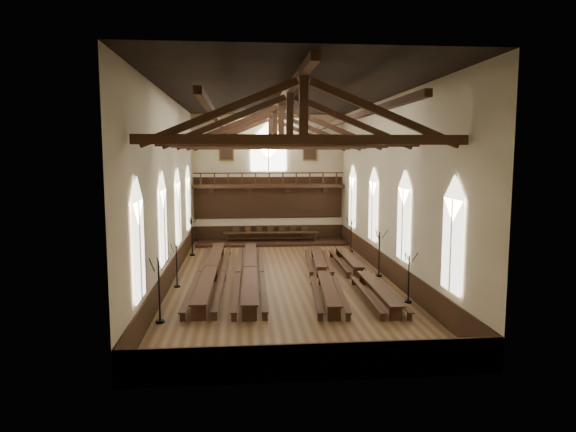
# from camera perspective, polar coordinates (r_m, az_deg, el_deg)

# --- Properties ---
(ground) EXTENTS (26.00, 26.00, 0.00)m
(ground) POSITION_cam_1_polar(r_m,az_deg,el_deg) (28.72, -0.75, -7.01)
(ground) COLOR brown
(ground) RESTS_ON ground
(room_walls) EXTENTS (26.00, 26.00, 26.00)m
(room_walls) POSITION_cam_1_polar(r_m,az_deg,el_deg) (27.88, -0.77, 5.99)
(room_walls) COLOR beige
(room_walls) RESTS_ON ground
(wainscot_band) EXTENTS (12.00, 26.00, 1.20)m
(wainscot_band) POSITION_cam_1_polar(r_m,az_deg,el_deg) (28.58, -0.75, -5.84)
(wainscot_band) COLOR #311D0E
(wainscot_band) RESTS_ON ground
(side_windows) EXTENTS (11.85, 19.80, 4.50)m
(side_windows) POSITION_cam_1_polar(r_m,az_deg,el_deg) (28.06, -0.76, 0.43)
(side_windows) COLOR white
(side_windows) RESTS_ON room_walls
(end_window) EXTENTS (2.80, 0.12, 3.80)m
(end_window) POSITION_cam_1_polar(r_m,az_deg,el_deg) (40.75, -2.19, 7.34)
(end_window) COLOR white
(end_window) RESTS_ON room_walls
(minstrels_gallery) EXTENTS (11.80, 1.24, 3.70)m
(minstrels_gallery) POSITION_cam_1_polar(r_m,az_deg,el_deg) (40.62, -2.15, 2.66)
(minstrels_gallery) COLOR #3C2013
(minstrels_gallery) RESTS_ON room_walls
(portraits) EXTENTS (7.75, 0.09, 1.45)m
(portraits) POSITION_cam_1_polar(r_m,az_deg,el_deg) (40.75, -2.19, 7.17)
(portraits) COLOR brown
(portraits) RESTS_ON room_walls
(roof_trusses) EXTENTS (11.70, 25.70, 2.80)m
(roof_trusses) POSITION_cam_1_polar(r_m,az_deg,el_deg) (27.91, -0.78, 9.59)
(roof_trusses) COLOR #3C2013
(roof_trusses) RESTS_ON room_walls
(refectory_row_a) EXTENTS (1.73, 14.79, 0.79)m
(refectory_row_a) POSITION_cam_1_polar(r_m,az_deg,el_deg) (28.70, -8.52, -5.91)
(refectory_row_a) COLOR #3C2013
(refectory_row_a) RESTS_ON ground
(refectory_row_b) EXTENTS (1.73, 14.70, 0.78)m
(refectory_row_b) POSITION_cam_1_polar(r_m,az_deg,el_deg) (28.41, -4.22, -6.00)
(refectory_row_b) COLOR #3C2013
(refectory_row_b) RESTS_ON ground
(refectory_row_c) EXTENTS (1.98, 14.03, 0.70)m
(refectory_row_c) POSITION_cam_1_polar(r_m,az_deg,el_deg) (28.15, 3.93, -6.24)
(refectory_row_c) COLOR #3C2013
(refectory_row_c) RESTS_ON ground
(refectory_row_d) EXTENTS (1.51, 13.90, 0.69)m
(refectory_row_d) POSITION_cam_1_polar(r_m,az_deg,el_deg) (28.34, 8.17, -6.22)
(refectory_row_d) COLOR #3C2013
(refectory_row_d) RESTS_ON ground
(dais) EXTENTS (11.40, 3.04, 0.20)m
(dais) POSITION_cam_1_polar(r_m,az_deg,el_deg) (39.85, -1.86, -2.93)
(dais) COLOR #311D0E
(dais) RESTS_ON ground
(high_table) EXTENTS (7.39, 1.01, 0.69)m
(high_table) POSITION_cam_1_polar(r_m,az_deg,el_deg) (39.74, -1.86, -1.96)
(high_table) COLOR #3C2013
(high_table) RESTS_ON dais
(high_chairs) EXTENTS (5.91, 0.51, 1.11)m
(high_chairs) POSITION_cam_1_polar(r_m,az_deg,el_deg) (40.46, -1.93, -1.77)
(high_chairs) COLOR #3C2013
(high_chairs) RESTS_ON dais
(candelabrum_left_near) EXTENTS (0.82, 0.79, 2.73)m
(candelabrum_left_near) POSITION_cam_1_polar(r_m,az_deg,el_deg) (21.94, -14.08, -9.38)
(candelabrum_left_near) COLOR black
(candelabrum_left_near) RESTS_ON ground
(candelabrum_left_mid) EXTENTS (0.69, 0.67, 2.30)m
(candelabrum_left_mid) POSITION_cam_1_polar(r_m,az_deg,el_deg) (27.45, -12.24, -6.32)
(candelabrum_left_mid) COLOR black
(candelabrum_left_mid) RESTS_ON ground
(candelabrum_left_far) EXTENTS (0.82, 0.79, 2.73)m
(candelabrum_left_far) POSITION_cam_1_polar(r_m,az_deg,el_deg) (35.65, -10.61, -3.03)
(candelabrum_left_far) COLOR black
(candelabrum_left_far) RESTS_ON ground
(candelabrum_right_near) EXTENTS (0.65, 0.73, 2.38)m
(candelabrum_right_near) POSITION_cam_1_polar(r_m,az_deg,el_deg) (24.75, 13.24, -7.75)
(candelabrum_right_near) COLOR black
(candelabrum_right_near) RESTS_ON ground
(candelabrum_right_mid) EXTENTS (0.78, 0.81, 2.70)m
(candelabrum_right_mid) POSITION_cam_1_polar(r_m,az_deg,el_deg) (29.53, 10.08, -5.10)
(candelabrum_right_mid) COLOR black
(candelabrum_right_mid) RESTS_ON ground
(candelabrum_right_far) EXTENTS (0.74, 0.71, 2.45)m
(candelabrum_right_far) POSITION_cam_1_polar(r_m,az_deg,el_deg) (36.66, 7.02, -2.83)
(candelabrum_right_far) COLOR black
(candelabrum_right_far) RESTS_ON ground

